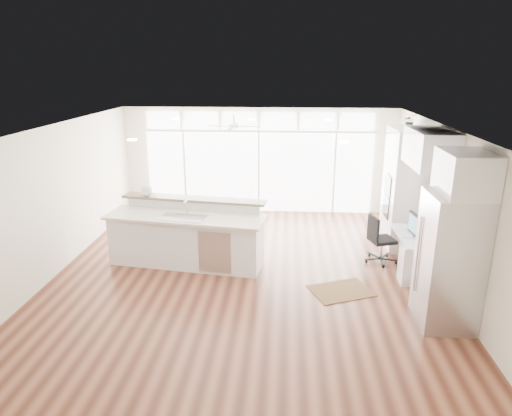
{
  "coord_description": "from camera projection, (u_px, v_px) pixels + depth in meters",
  "views": [
    {
      "loc": [
        0.72,
        -7.62,
        3.72
      ],
      "look_at": [
        0.16,
        0.6,
        1.13
      ],
      "focal_mm": 32.0,
      "sensor_mm": 36.0,
      "label": 1
    }
  ],
  "objects": [
    {
      "name": "fishbowl",
      "position": [
        146.0,
        190.0,
        9.09
      ],
      "size": [
        0.26,
        0.26,
        0.25
      ],
      "primitive_type": "sphere",
      "rotation": [
        0.0,
        0.0,
        -0.04
      ],
      "color": "white",
      "rests_on": "kitchen_island"
    },
    {
      "name": "wall_front",
      "position": [
        205.0,
        334.0,
        4.2
      ],
      "size": [
        7.0,
        0.04,
        2.7
      ],
      "primitive_type": "cube",
      "color": "white",
      "rests_on": "floor"
    },
    {
      "name": "potted_plant",
      "position": [
        410.0,
        123.0,
        9.13
      ],
      "size": [
        0.29,
        0.31,
        0.22
      ],
      "primitive_type": "imported",
      "rotation": [
        0.0,
        0.0,
        -0.1
      ],
      "color": "#244F22",
      "rests_on": "oven_cabinet"
    },
    {
      "name": "rug",
      "position": [
        341.0,
        291.0,
        7.84
      ],
      "size": [
        1.2,
        1.05,
        0.01
      ],
      "primitive_type": "cube",
      "rotation": [
        0.0,
        0.0,
        0.39
      ],
      "color": "#3B2612",
      "rests_on": "floor"
    },
    {
      "name": "upper_cabinets",
      "position": [
        431.0,
        149.0,
        7.79
      ],
      "size": [
        0.64,
        1.3,
        0.64
      ],
      "primitive_type": "cube",
      "color": "white",
      "rests_on": "wall_right"
    },
    {
      "name": "desk_nook",
      "position": [
        416.0,
        255.0,
        8.38
      ],
      "size": [
        0.72,
        1.3,
        0.76
      ],
      "primitive_type": "cube",
      "color": "white",
      "rests_on": "floor"
    },
    {
      "name": "office_chair",
      "position": [
        382.0,
        239.0,
        8.87
      ],
      "size": [
        0.6,
        0.58,
        0.94
      ],
      "primitive_type": "cube",
      "rotation": [
        0.0,
        0.0,
        0.3
      ],
      "color": "black",
      "rests_on": "floor"
    },
    {
      "name": "wall_right",
      "position": [
        449.0,
        210.0,
        7.78
      ],
      "size": [
        0.04,
        8.0,
        2.7
      ],
      "primitive_type": "cube",
      "color": "white",
      "rests_on": "floor"
    },
    {
      "name": "glass_wall",
      "position": [
        259.0,
        172.0,
        11.85
      ],
      "size": [
        5.8,
        0.06,
        2.08
      ],
      "primitive_type": "cube",
      "color": "white",
      "rests_on": "wall_back"
    },
    {
      "name": "recessed_lights",
      "position": [
        245.0,
        128.0,
        7.8
      ],
      "size": [
        3.4,
        3.0,
        0.02
      ],
      "primitive_type": "cube",
      "color": "white",
      "rests_on": "ceiling"
    },
    {
      "name": "floor",
      "position": [
        245.0,
        276.0,
        8.42
      ],
      "size": [
        7.0,
        8.0,
        0.02
      ],
      "primitive_type": "cube",
      "color": "#492316",
      "rests_on": "ground"
    },
    {
      "name": "refrigerator",
      "position": [
        449.0,
        261.0,
        6.62
      ],
      "size": [
        0.76,
        0.9,
        2.0
      ],
      "primitive_type": "cube",
      "color": "#BABABF",
      "rests_on": "floor"
    },
    {
      "name": "framed_photos",
      "position": [
        431.0,
        193.0,
        8.64
      ],
      "size": [
        0.06,
        0.22,
        0.8
      ],
      "primitive_type": "cube",
      "color": "black",
      "rests_on": "wall_right"
    },
    {
      "name": "ceiling_fan",
      "position": [
        234.0,
        122.0,
        10.37
      ],
      "size": [
        1.16,
        1.16,
        0.32
      ],
      "primitive_type": "cube",
      "color": "white",
      "rests_on": "ceiling"
    },
    {
      "name": "fridge_cabinet",
      "position": [
        466.0,
        173.0,
        6.23
      ],
      "size": [
        0.64,
        0.9,
        0.6
      ],
      "primitive_type": "cube",
      "color": "white",
      "rests_on": "wall_right"
    },
    {
      "name": "wall_left",
      "position": [
        52.0,
        202.0,
        8.24
      ],
      "size": [
        0.04,
        8.0,
        2.7
      ],
      "primitive_type": "cube",
      "color": "white",
      "rests_on": "floor"
    },
    {
      "name": "keyboard",
      "position": [
        404.0,
        235.0,
        8.28
      ],
      "size": [
        0.14,
        0.32,
        0.02
      ],
      "primitive_type": "cube",
      "rotation": [
        0.0,
        0.0,
        -0.07
      ],
      "color": "white",
      "rests_on": "desk_nook"
    },
    {
      "name": "oven_cabinet",
      "position": [
        403.0,
        188.0,
        9.54
      ],
      "size": [
        0.64,
        1.2,
        2.5
      ],
      "primitive_type": "cube",
      "color": "white",
      "rests_on": "floor"
    },
    {
      "name": "wall_back",
      "position": [
        259.0,
        160.0,
        11.82
      ],
      "size": [
        7.0,
        0.04,
        2.7
      ],
      "primitive_type": "cube",
      "color": "white",
      "rests_on": "floor"
    },
    {
      "name": "ceiling",
      "position": [
        244.0,
        129.0,
        7.6
      ],
      "size": [
        7.0,
        8.0,
        0.02
      ],
      "primitive_type": "cube",
      "color": "silver",
      "rests_on": "wall_back"
    },
    {
      "name": "monitor",
      "position": [
        415.0,
        224.0,
        8.21
      ],
      "size": [
        0.15,
        0.52,
        0.43
      ],
      "primitive_type": "cube",
      "rotation": [
        0.0,
        0.0,
        0.14
      ],
      "color": "black",
      "rests_on": "desk_nook"
    },
    {
      "name": "transom_row",
      "position": [
        259.0,
        121.0,
        11.45
      ],
      "size": [
        5.9,
        0.06,
        0.4
      ],
      "primitive_type": "cube",
      "color": "white",
      "rests_on": "wall_back"
    },
    {
      "name": "kitchen_island",
      "position": [
        186.0,
        235.0,
        8.74
      ],
      "size": [
        3.17,
        1.57,
        1.21
      ],
      "primitive_type": "cube",
      "rotation": [
        0.0,
        0.0,
        -0.15
      ],
      "color": "white",
      "rests_on": "floor"
    },
    {
      "name": "desk_window",
      "position": [
        442.0,
        194.0,
        8.01
      ],
      "size": [
        0.04,
        0.85,
        0.85
      ],
      "primitive_type": "cube",
      "color": "white",
      "rests_on": "wall_right"
    }
  ]
}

